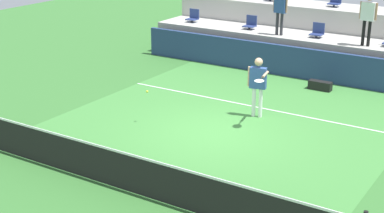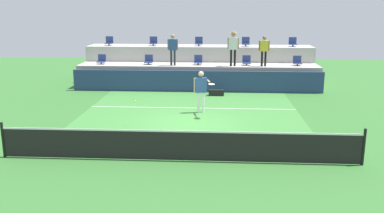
{
  "view_description": "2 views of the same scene",
  "coord_description": "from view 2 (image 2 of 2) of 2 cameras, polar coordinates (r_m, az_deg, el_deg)",
  "views": [
    {
      "loc": [
        7.33,
        -12.68,
        5.88
      ],
      "look_at": [
        -0.28,
        -0.75,
        0.9
      ],
      "focal_mm": 54.43,
      "sensor_mm": 36.0,
      "label": 1
    },
    {
      "loc": [
        1.1,
        -15.34,
        4.39
      ],
      "look_at": [
        0.22,
        -1.31,
        0.97
      ],
      "focal_mm": 39.05,
      "sensor_mm": 36.0,
      "label": 2
    }
  ],
  "objects": [
    {
      "name": "stadium_chair_upper_left",
      "position": [
        24.75,
        -5.3,
        8.78
      ],
      "size": [
        0.44,
        0.4,
        0.52
      ],
      "color": "#2D2D33",
      "rests_on": "seating_tier_upper"
    },
    {
      "name": "stadium_chair_lower_center",
      "position": [
        22.79,
        0.85,
        6.27
      ],
      "size": [
        0.44,
        0.4,
        0.52
      ],
      "color": "#2D2D33",
      "rests_on": "seating_tier_lower"
    },
    {
      "name": "court_inner_paint",
      "position": [
        16.95,
        -0.24,
        -1.34
      ],
      "size": [
        9.0,
        10.0,
        0.01
      ],
      "primitive_type": "cube",
      "color": "#3D7F38",
      "rests_on": "ground_plane"
    },
    {
      "name": "equipment_bag",
      "position": [
        20.86,
        3.34,
        1.9
      ],
      "size": [
        0.76,
        0.28,
        0.3
      ],
      "primitive_type": "cube",
      "color": "black",
      "rests_on": "ground_plane"
    },
    {
      "name": "stadium_chair_upper_far_right",
      "position": [
        24.83,
        13.6,
        8.48
      ],
      "size": [
        0.44,
        0.4,
        0.52
      ],
      "color": "#2D2D33",
      "rests_on": "seating_tier_upper"
    },
    {
      "name": "seating_tier_upper",
      "position": [
        24.69,
        1.02,
        5.88
      ],
      "size": [
        13.0,
        1.8,
        2.1
      ],
      "primitive_type": "cube",
      "color": "#ADAAA3",
      "rests_on": "ground_plane"
    },
    {
      "name": "sponsor_backboard",
      "position": [
        21.71,
        0.64,
        3.46
      ],
      "size": [
        13.0,
        0.16,
        1.1
      ],
      "primitive_type": "cube",
      "color": "navy",
      "rests_on": "ground_plane"
    },
    {
      "name": "tennis_player",
      "position": [
        17.31,
        1.28,
        2.63
      ],
      "size": [
        0.91,
        1.18,
        1.76
      ],
      "color": "white",
      "rests_on": "ground_plane"
    },
    {
      "name": "spectator_with_hat",
      "position": [
        22.29,
        5.65,
        8.42
      ],
      "size": [
        0.61,
        0.46,
        1.82
      ],
      "color": "black",
      "rests_on": "seating_tier_lower"
    },
    {
      "name": "stadium_chair_lower_right",
      "position": [
        22.81,
        7.46,
        6.17
      ],
      "size": [
        0.44,
        0.4,
        0.52
      ],
      "color": "#2D2D33",
      "rests_on": "seating_tier_lower"
    },
    {
      "name": "court_service_line",
      "position": [
        18.31,
        0.05,
        -0.2
      ],
      "size": [
        9.0,
        0.06,
        0.0
      ],
      "primitive_type": "cube",
      "color": "white",
      "rests_on": "ground_plane"
    },
    {
      "name": "tennis_net",
      "position": [
        12.04,
        -1.84,
        -5.21
      ],
      "size": [
        10.48,
        0.08,
        1.07
      ],
      "color": "black",
      "rests_on": "ground_plane"
    },
    {
      "name": "ground_plane",
      "position": [
        15.99,
        -0.48,
        -2.28
      ],
      "size": [
        40.0,
        40.0,
        0.0
      ],
      "primitive_type": "plane",
      "color": "#336B2D"
    },
    {
      "name": "stadium_chair_upper_far_left",
      "position": [
        25.29,
        -11.25,
        8.69
      ],
      "size": [
        0.44,
        0.4,
        0.52
      ],
      "color": "#2D2D33",
      "rests_on": "seating_tier_upper"
    },
    {
      "name": "spectator_leaning_on_rail",
      "position": [
        22.43,
        9.82,
        7.86
      ],
      "size": [
        0.57,
        0.22,
        1.6
      ],
      "color": "black",
      "rests_on": "seating_tier_lower"
    },
    {
      "name": "tennis_ball",
      "position": [
        15.59,
        -7.76,
        0.71
      ],
      "size": [
        0.07,
        0.07,
        0.07
      ],
      "color": "#CCE033"
    },
    {
      "name": "stadium_chair_lower_far_right",
      "position": [
        23.15,
        14.19,
        5.98
      ],
      "size": [
        0.44,
        0.4,
        0.52
      ],
      "color": "#2D2D33",
      "rests_on": "seating_tier_lower"
    },
    {
      "name": "stadium_chair_upper_center",
      "position": [
        24.49,
        0.93,
        8.79
      ],
      "size": [
        0.44,
        0.4,
        0.52
      ],
      "color": "#2D2D33",
      "rests_on": "seating_tier_upper"
    },
    {
      "name": "stadium_chair_lower_far_left",
      "position": [
        23.65,
        -12.24,
        6.24
      ],
      "size": [
        0.44,
        0.4,
        0.52
      ],
      "color": "#2D2D33",
      "rests_on": "seating_tier_lower"
    },
    {
      "name": "stadium_chair_lower_left",
      "position": [
        23.08,
        -5.94,
        6.3
      ],
      "size": [
        0.44,
        0.4,
        0.52
      ],
      "color": "#2D2D33",
      "rests_on": "seating_tier_lower"
    },
    {
      "name": "seating_tier_lower",
      "position": [
        22.98,
        0.81,
        4.22
      ],
      "size": [
        13.0,
        1.8,
        1.25
      ],
      "primitive_type": "cube",
      "color": "#ADAAA3",
      "rests_on": "ground_plane"
    },
    {
      "name": "stadium_chair_upper_right",
      "position": [
        24.51,
        7.35,
        8.68
      ],
      "size": [
        0.44,
        0.4,
        0.52
      ],
      "color": "#2D2D33",
      "rests_on": "seating_tier_upper"
    },
    {
      "name": "spectator_in_white",
      "position": [
        22.42,
        -2.64,
        8.16
      ],
      "size": [
        0.59,
        0.24,
        1.66
      ],
      "color": "#2D2D33",
      "rests_on": "seating_tier_lower"
    }
  ]
}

